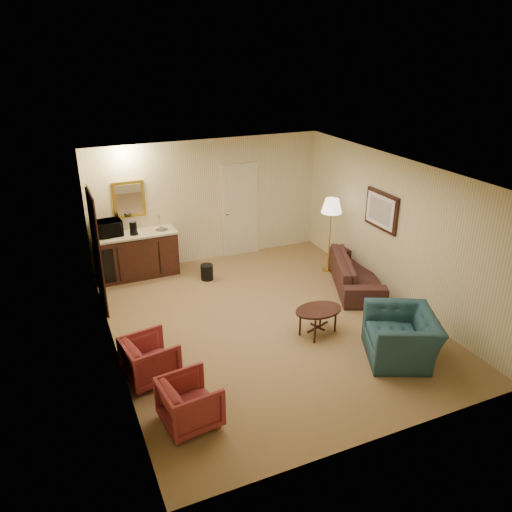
{
  "coord_description": "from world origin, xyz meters",
  "views": [
    {
      "loc": [
        -3.11,
        -6.67,
        4.39
      ],
      "look_at": [
        0.0,
        0.5,
        1.03
      ],
      "focal_mm": 35.0,
      "sensor_mm": 36.0,
      "label": 1
    }
  ],
  "objects": [
    {
      "name": "ground",
      "position": [
        0.0,
        0.0,
        0.0
      ],
      "size": [
        6.0,
        6.0,
        0.0
      ],
      "primitive_type": "plane",
      "color": "#98774D",
      "rests_on": "ground"
    },
    {
      "name": "room_walls",
      "position": [
        -0.1,
        0.77,
        1.72
      ],
      "size": [
        5.02,
        6.01,
        2.61
      ],
      "color": "beige",
      "rests_on": "ground"
    },
    {
      "name": "wetbar_cabinet",
      "position": [
        -1.65,
        2.72,
        0.46
      ],
      "size": [
        1.64,
        0.58,
        0.92
      ],
      "primitive_type": "cube",
      "color": "#371611",
      "rests_on": "ground"
    },
    {
      "name": "sofa",
      "position": [
        2.15,
        0.58,
        0.39
      ],
      "size": [
        1.34,
        2.08,
        0.79
      ],
      "primitive_type": "imported",
      "rotation": [
        0.0,
        0.0,
        1.17
      ],
      "color": "black",
      "rests_on": "ground"
    },
    {
      "name": "teal_armchair",
      "position": [
        1.4,
        -1.72,
        0.48
      ],
      "size": [
        1.11,
        1.3,
        0.96
      ],
      "primitive_type": "imported",
      "rotation": [
        0.0,
        0.0,
        -2.0
      ],
      "color": "#1F424F",
      "rests_on": "ground"
    },
    {
      "name": "rose_chair_near",
      "position": [
        -2.15,
        -0.74,
        0.35
      ],
      "size": [
        0.74,
        0.78,
        0.7
      ],
      "primitive_type": "imported",
      "rotation": [
        0.0,
        0.0,
        1.74
      ],
      "color": "maroon",
      "rests_on": "ground"
    },
    {
      "name": "rose_chair_far",
      "position": [
        -1.9,
        -1.84,
        0.34
      ],
      "size": [
        0.7,
        0.74,
        0.69
      ],
      "primitive_type": "imported",
      "rotation": [
        0.0,
        0.0,
        1.69
      ],
      "color": "maroon",
      "rests_on": "ground"
    },
    {
      "name": "coffee_table",
      "position": [
        0.6,
        -0.65,
        0.23
      ],
      "size": [
        0.92,
        0.76,
        0.45
      ],
      "primitive_type": "cube",
      "rotation": [
        0.0,
        0.0,
        0.34
      ],
      "color": "black",
      "rests_on": "ground"
    },
    {
      "name": "floor_lamp",
      "position": [
        2.03,
        1.4,
        0.78
      ],
      "size": [
        0.45,
        0.45,
        1.56
      ],
      "primitive_type": "cube",
      "rotation": [
        0.0,
        0.0,
        0.09
      ],
      "color": "gold",
      "rests_on": "ground"
    },
    {
      "name": "waste_bin",
      "position": [
        -0.42,
        2.0,
        0.16
      ],
      "size": [
        0.29,
        0.29,
        0.31
      ],
      "primitive_type": "cylinder",
      "rotation": [
        0.0,
        0.0,
        0.16
      ],
      "color": "black",
      "rests_on": "ground"
    },
    {
      "name": "microwave",
      "position": [
        -2.15,
        2.79,
        1.11
      ],
      "size": [
        0.58,
        0.35,
        0.38
      ],
      "primitive_type": "imported",
      "rotation": [
        0.0,
        0.0,
        0.08
      ],
      "color": "black",
      "rests_on": "wetbar_cabinet"
    },
    {
      "name": "coffee_maker",
      "position": [
        -1.67,
        2.66,
        1.05
      ],
      "size": [
        0.18,
        0.18,
        0.27
      ],
      "primitive_type": "cylinder",
      "rotation": [
        0.0,
        0.0,
        -0.28
      ],
      "color": "black",
      "rests_on": "wetbar_cabinet"
    }
  ]
}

